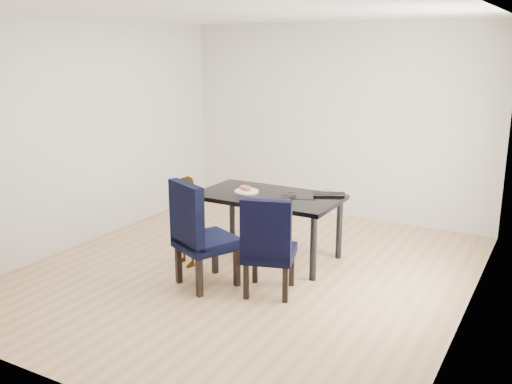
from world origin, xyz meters
The scene contains 14 objects.
floor centered at (0.00, 0.00, -0.01)m, with size 4.50×5.00×0.01m, color tan.
ceiling centered at (0.00, 0.00, 2.71)m, with size 4.50×5.00×0.01m, color white.
wall_back centered at (0.00, 2.50, 1.35)m, with size 4.50×0.01×2.70m, color silver.
wall_front centered at (0.00, -2.50, 1.35)m, with size 4.50×0.01×2.70m, color silver.
wall_left centered at (-2.25, 0.00, 1.35)m, with size 0.01×5.00×2.70m, color white.
wall_right centered at (2.25, 0.00, 1.35)m, with size 0.01×5.00×2.70m, color silver.
dining_table centered at (0.00, 0.50, 0.38)m, with size 1.60×0.90×0.75m, color black.
chair_left centered at (-0.18, -0.49, 0.55)m, with size 0.53×0.55×1.11m, color black.
chair_right centered at (0.46, -0.35, 0.50)m, with size 0.48×0.50×1.01m, color black.
child centered at (-0.69, -0.15, 0.50)m, with size 0.37×0.24×1.01m, color orange.
plate centered at (-0.29, 0.49, 0.76)m, with size 0.28×0.28×0.02m, color white.
sandwich centered at (-0.30, 0.49, 0.80)m, with size 0.16×0.07×0.06m, color #B0633F.
laptop centered at (0.59, 0.85, 0.76)m, with size 0.36×0.23×0.03m, color black.
cable_tangle centered at (0.26, 0.48, 0.75)m, with size 0.14×0.14×0.01m, color black.
Camera 1 is at (2.91, -5.02, 2.40)m, focal length 40.00 mm.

